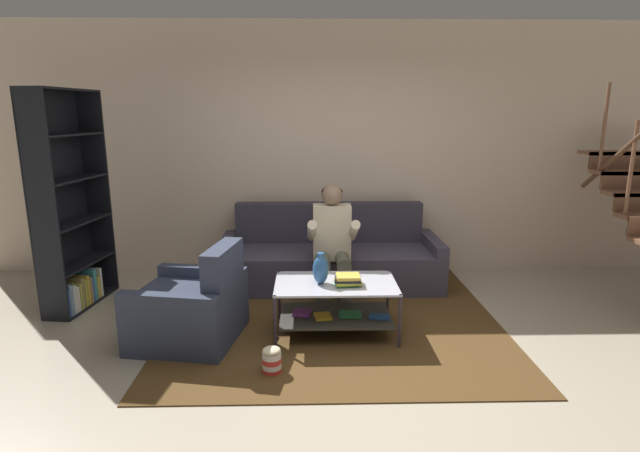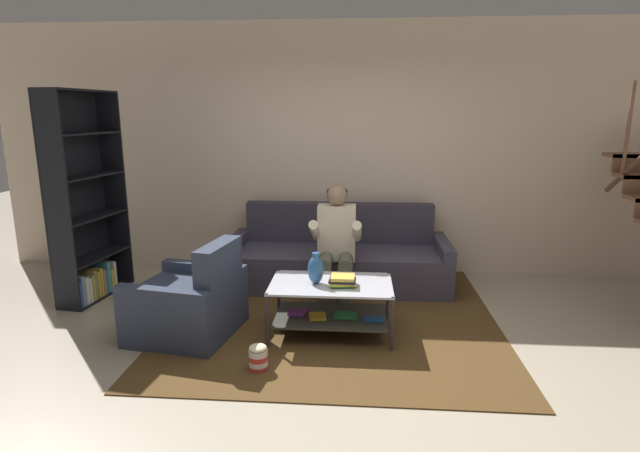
% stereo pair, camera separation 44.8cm
% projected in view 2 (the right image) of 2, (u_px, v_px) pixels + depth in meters
% --- Properties ---
extents(ground, '(16.80, 16.80, 0.00)m').
position_uv_depth(ground, '(335.00, 367.00, 3.80)').
color(ground, '#B0A38C').
extents(back_partition, '(8.40, 0.12, 2.90)m').
position_uv_depth(back_partition, '(346.00, 151.00, 5.86)').
color(back_partition, beige).
rests_on(back_partition, ground).
extents(couch, '(2.40, 0.88, 0.87)m').
position_uv_depth(couch, '(338.00, 260.00, 5.56)').
color(couch, '#3E3A4A').
rests_on(couch, ground).
extents(person_seated_center, '(0.50, 0.58, 1.19)m').
position_uv_depth(person_seated_center, '(336.00, 240.00, 4.97)').
color(person_seated_center, '#565749').
rests_on(person_seated_center, ground).
extents(coffee_table, '(1.04, 0.63, 0.47)m').
position_uv_depth(coffee_table, '(331.00, 300.00, 4.30)').
color(coffee_table, silver).
rests_on(coffee_table, ground).
extents(area_rug, '(3.00, 3.24, 0.01)m').
position_uv_depth(area_rug, '(334.00, 310.00, 4.87)').
color(area_rug, '#51381B').
rests_on(area_rug, ground).
extents(vase, '(0.14, 0.14, 0.27)m').
position_uv_depth(vase, '(316.00, 269.00, 4.22)').
color(vase, '#29568E').
rests_on(vase, coffee_table).
extents(book_stack, '(0.23, 0.19, 0.09)m').
position_uv_depth(book_stack, '(342.00, 281.00, 4.19)').
color(book_stack, '#3D934A').
rests_on(book_stack, coffee_table).
extents(bookshelf, '(0.40, 0.95, 2.11)m').
position_uv_depth(bookshelf, '(85.00, 219.00, 5.09)').
color(bookshelf, black).
rests_on(bookshelf, ground).
extents(armchair, '(0.94, 0.95, 0.84)m').
position_uv_depth(armchair, '(190.00, 304.00, 4.30)').
color(armchair, '#2E3549').
rests_on(armchair, ground).
extents(popcorn_tub, '(0.14, 0.14, 0.20)m').
position_uv_depth(popcorn_tub, '(258.00, 357.00, 3.73)').
color(popcorn_tub, red).
rests_on(popcorn_tub, ground).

